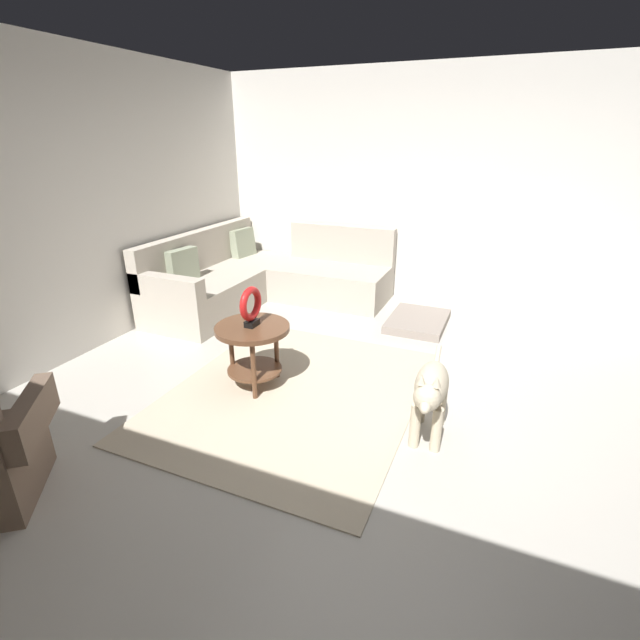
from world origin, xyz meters
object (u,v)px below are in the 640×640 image
Objects in this scene: side_table at (253,340)px; dog at (431,391)px; sectional_couch at (263,279)px; torus_sculpture at (251,306)px; dog_bed_mat at (418,321)px.

dog reaches higher than side_table.
sectional_couch is 2.65× the size of dog.
dog_bed_mat is at bearing -28.06° from torus_sculpture.
side_table is 0.71× the size of dog.
side_table is 0.29m from torus_sculpture.
sectional_couch is 3.14m from dog.
sectional_couch is at bearing 89.84° from dog_bed_mat.
dog reaches higher than dog_bed_mat.
sectional_couch is 2.12m from torus_sculpture.
side_table is at bearing 90.00° from torus_sculpture.
sectional_couch is at bearing 27.62° from side_table.
torus_sculpture is at bearing -10.15° from dog.
torus_sculpture is 0.38× the size of dog.
side_table is at bearing -152.38° from sectional_couch.
side_table is 1.84× the size of torus_sculpture.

